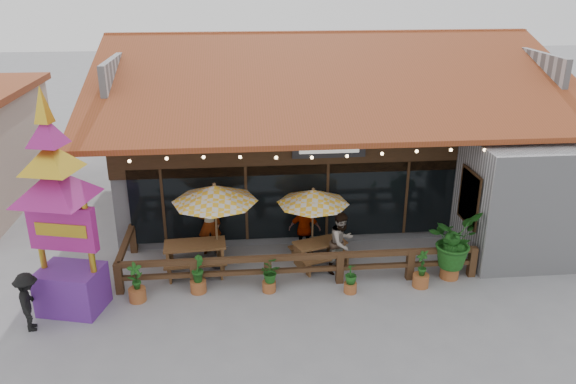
{
  "coord_description": "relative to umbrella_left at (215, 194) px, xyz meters",
  "views": [
    {
      "loc": [
        -3.22,
        -13.98,
        8.11
      ],
      "look_at": [
        -1.75,
        1.5,
        1.98
      ],
      "focal_mm": 35.0,
      "sensor_mm": 36.0,
      "label": 1
    }
  ],
  "objects": [
    {
      "name": "ground",
      "position": [
        3.9,
        -0.79,
        -2.28
      ],
      "size": [
        100.0,
        100.0,
        0.0
      ],
      "primitive_type": "plane",
      "color": "gray",
      "rests_on": "ground"
    },
    {
      "name": "restaurant_building",
      "position": [
        4.16,
        5.82,
        -0.07
      ],
      "size": [
        15.5,
        14.73,
        6.09
      ],
      "color": "#ACACB1",
      "rests_on": "ground"
    },
    {
      "name": "patio_railing",
      "position": [
        1.64,
        -1.05,
        -1.66
      ],
      "size": [
        10.0,
        2.6,
        0.92
      ],
      "color": "#4D301B",
      "rests_on": "ground"
    },
    {
      "name": "umbrella_left",
      "position": [
        0.0,
        0.0,
        0.0
      ],
      "size": [
        2.59,
        2.59,
        2.61
      ],
      "color": "brown",
      "rests_on": "ground"
    },
    {
      "name": "umbrella_right",
      "position": [
        2.83,
        0.22,
        -0.29
      ],
      "size": [
        2.51,
        2.51,
        2.28
      ],
      "color": "brown",
      "rests_on": "ground"
    },
    {
      "name": "picnic_table_left",
      "position": [
        -0.63,
        -0.19,
        -1.71
      ],
      "size": [
        1.84,
        1.62,
        0.84
      ],
      "color": "brown",
      "rests_on": "ground"
    },
    {
      "name": "picnic_table_right",
      "position": [
        2.99,
        -0.18,
        -1.79
      ],
      "size": [
        1.82,
        1.69,
        0.72
      ],
      "color": "brown",
      "rests_on": "ground"
    },
    {
      "name": "thai_sign_tower",
      "position": [
        -3.63,
        -1.94,
        1.0
      ],
      "size": [
        2.8,
        2.8,
        6.2
      ],
      "color": "#592484",
      "rests_on": "ground"
    },
    {
      "name": "tropical_plant",
      "position": [
        6.55,
        -1.32,
        -1.16
      ],
      "size": [
        1.86,
        1.88,
        1.96
      ],
      "color": "brown",
      "rests_on": "ground"
    },
    {
      "name": "diner_a",
      "position": [
        -0.24,
        0.82,
        -1.32
      ],
      "size": [
        0.73,
        0.51,
        1.92
      ],
      "primitive_type": "imported",
      "rotation": [
        0.0,
        0.0,
        3.21
      ],
      "color": "#362011",
      "rests_on": "ground"
    },
    {
      "name": "diner_b",
      "position": [
        3.55,
        -0.65,
        -1.37
      ],
      "size": [
        1.12,
        1.09,
        1.82
      ],
      "primitive_type": "imported",
      "rotation": [
        0.0,
        0.0,
        0.7
      ],
      "color": "#362011",
      "rests_on": "ground"
    },
    {
      "name": "diner_c",
      "position": [
        2.63,
        0.52,
        -1.45
      ],
      "size": [
        1.02,
        0.56,
        1.65
      ],
      "primitive_type": "imported",
      "rotation": [
        0.0,
        0.0,
        2.97
      ],
      "color": "#362011",
      "rests_on": "ground"
    },
    {
      "name": "pedestrian",
      "position": [
        -4.42,
        -2.75,
        -1.52
      ],
      "size": [
        0.81,
        1.09,
        1.51
      ],
      "primitive_type": "imported",
      "rotation": [
        0.0,
        0.0,
        1.85
      ],
      "color": "black",
      "rests_on": "ground"
    },
    {
      "name": "planter_a",
      "position": [
        -2.07,
        -1.72,
        -1.82
      ],
      "size": [
        0.47,
        0.45,
        1.1
      ],
      "color": "brown",
      "rests_on": "ground"
    },
    {
      "name": "planter_b",
      "position": [
        -0.5,
        -1.43,
        -1.8
      ],
      "size": [
        0.43,
        0.46,
        1.06
      ],
      "color": "brown",
      "rests_on": "ground"
    },
    {
      "name": "planter_c",
      "position": [
        1.41,
        -1.57,
        -1.77
      ],
      "size": [
        0.71,
        0.72,
        0.91
      ],
      "color": "brown",
      "rests_on": "ground"
    },
    {
      "name": "planter_d",
      "position": [
        3.59,
        -1.84,
        -1.86
      ],
      "size": [
        0.43,
        0.43,
        0.86
      ],
      "color": "brown",
      "rests_on": "ground"
    },
    {
      "name": "planter_e",
      "position": [
        5.58,
        -1.71,
        -1.82
      ],
      "size": [
        0.45,
        0.45,
        1.1
      ],
      "color": "brown",
      "rests_on": "ground"
    }
  ]
}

